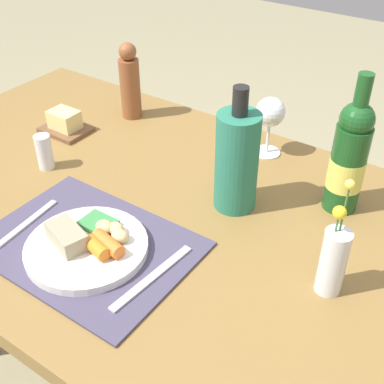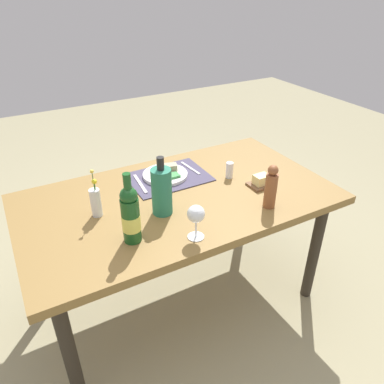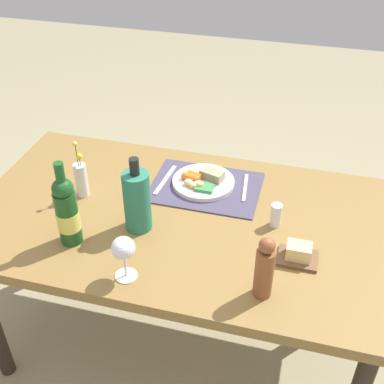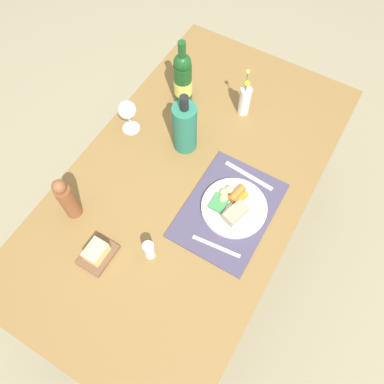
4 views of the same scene
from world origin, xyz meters
name	(u,v)px [view 2 (image 2 of 4)]	position (x,y,z in m)	size (l,w,h in m)	color
ground_plane	(181,297)	(0.00, 0.00, 0.00)	(8.00, 8.00, 0.00)	gray
dining_table	(179,208)	(0.00, 0.00, 0.65)	(1.56, 0.88, 0.72)	olive
placemat	(169,177)	(-0.04, -0.19, 0.72)	(0.42, 0.31, 0.01)	#464058
dinner_plate	(165,174)	(-0.03, -0.20, 0.74)	(0.24, 0.24, 0.06)	white
fork	(190,168)	(-0.19, -0.22, 0.73)	(0.01, 0.18, 0.01)	silver
knife	(140,184)	(0.13, -0.19, 0.73)	(0.02, 0.21, 0.01)	silver
salt_shaker	(230,170)	(-0.33, -0.04, 0.77)	(0.04, 0.04, 0.09)	white
wine_glass	(196,215)	(0.09, 0.34, 0.83)	(0.08, 0.08, 0.16)	white
cooler_bottle	(162,191)	(0.13, 0.10, 0.84)	(0.09, 0.09, 0.29)	#29775B
butter_dish	(261,181)	(-0.43, 0.12, 0.75)	(0.13, 0.10, 0.06)	brown
pepper_mill	(271,187)	(-0.34, 0.30, 0.83)	(0.06, 0.06, 0.22)	brown
wine_bottle	(131,215)	(0.33, 0.23, 0.85)	(0.08, 0.08, 0.32)	#194F1F
flower_vase	(96,201)	(0.41, -0.03, 0.80)	(0.05, 0.05, 0.24)	silver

